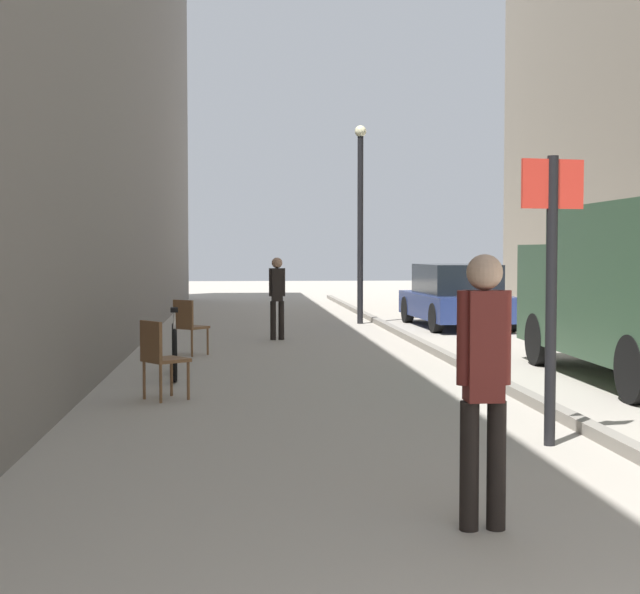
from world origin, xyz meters
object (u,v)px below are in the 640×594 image
(street_sign_post, at_px, (551,274))
(cafe_chair_by_doorway, at_px, (188,323))
(lamp_post, at_px, (360,211))
(bicycle_leaning, at_px, (174,350))
(cafe_chair_near_window, at_px, (159,354))
(pedestrian_mid_block, at_px, (484,372))
(parked_car, at_px, (456,296))
(pedestrian_main_foreground, at_px, (277,292))

(street_sign_post, distance_m, cafe_chair_by_doorway, 8.38)
(street_sign_post, bearing_deg, lamp_post, -100.04)
(bicycle_leaning, xyz_separation_m, cafe_chair_by_doorway, (0.04, 2.63, 0.17))
(street_sign_post, distance_m, cafe_chair_near_window, 4.79)
(pedestrian_mid_block, relative_size, cafe_chair_by_doorway, 1.84)
(parked_car, relative_size, street_sign_post, 1.64)
(pedestrian_main_foreground, bearing_deg, lamp_post, 57.00)
(pedestrian_main_foreground, relative_size, street_sign_post, 0.63)
(lamp_post, bearing_deg, pedestrian_main_foreground, -119.22)
(street_sign_post, distance_m, bicycle_leaning, 6.20)
(parked_car, relative_size, cafe_chair_by_doorway, 4.53)
(pedestrian_mid_block, relative_size, bicycle_leaning, 0.98)
(parked_car, height_order, street_sign_post, street_sign_post)
(pedestrian_main_foreground, relative_size, cafe_chair_by_doorway, 1.73)
(parked_car, distance_m, cafe_chair_by_doorway, 7.90)
(parked_car, bearing_deg, bicycle_leaning, -128.31)
(parked_car, bearing_deg, cafe_chair_near_window, -122.56)
(bicycle_leaning, bearing_deg, pedestrian_main_foreground, 68.12)
(pedestrian_main_foreground, bearing_deg, parked_car, 28.82)
(lamp_post, bearing_deg, cafe_chair_by_doorway, -120.14)
(pedestrian_mid_block, xyz_separation_m, cafe_chair_by_doorway, (-2.38, 9.89, -0.46))
(pedestrian_main_foreground, relative_size, bicycle_leaning, 0.92)
(pedestrian_mid_block, height_order, cafe_chair_by_doorway, pedestrian_mid_block)
(bicycle_leaning, bearing_deg, street_sign_post, -57.21)
(parked_car, relative_size, lamp_post, 0.89)
(street_sign_post, height_order, cafe_chair_by_doorway, street_sign_post)
(parked_car, xyz_separation_m, cafe_chair_near_window, (-5.91, -9.95, -0.17))
(pedestrian_mid_block, relative_size, lamp_post, 0.36)
(street_sign_post, bearing_deg, pedestrian_mid_block, 52.75)
(cafe_chair_by_doorway, bearing_deg, pedestrian_main_foreground, 100.29)
(parked_car, height_order, lamp_post, lamp_post)
(pedestrian_main_foreground, bearing_deg, bicycle_leaning, -111.19)
(parked_car, height_order, cafe_chair_by_doorway, parked_car)
(pedestrian_mid_block, distance_m, bicycle_leaning, 7.67)
(pedestrian_main_foreground, bearing_deg, street_sign_post, -82.35)
(pedestrian_mid_block, xyz_separation_m, street_sign_post, (1.27, 2.41, 0.54))
(cafe_chair_by_doorway, bearing_deg, bicycle_leaning, -49.19)
(pedestrian_main_foreground, height_order, cafe_chair_near_window, pedestrian_main_foreground)
(pedestrian_mid_block, distance_m, cafe_chair_near_window, 5.82)
(bicycle_leaning, bearing_deg, pedestrian_mid_block, -76.02)
(street_sign_post, bearing_deg, pedestrian_main_foreground, -88.10)
(bicycle_leaning, distance_m, cafe_chair_by_doorway, 2.64)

